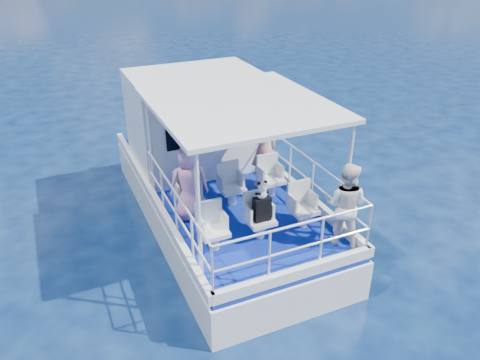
# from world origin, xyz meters

# --- Properties ---
(ground) EXTENTS (2000.00, 2000.00, 0.00)m
(ground) POSITION_xyz_m (0.00, 0.00, 0.00)
(ground) COLOR #071638
(ground) RESTS_ON ground
(hull) EXTENTS (3.00, 7.00, 1.60)m
(hull) POSITION_xyz_m (0.00, 1.00, 0.00)
(hull) COLOR white
(hull) RESTS_ON ground
(deck) EXTENTS (2.90, 6.90, 0.10)m
(deck) POSITION_xyz_m (0.00, 1.00, 0.85)
(deck) COLOR #0A1F90
(deck) RESTS_ON hull
(cabin) EXTENTS (2.85, 2.00, 2.20)m
(cabin) POSITION_xyz_m (0.00, 2.30, 2.00)
(cabin) COLOR white
(cabin) RESTS_ON deck
(canopy) EXTENTS (3.00, 3.20, 0.08)m
(canopy) POSITION_xyz_m (0.00, -0.20, 3.14)
(canopy) COLOR white
(canopy) RESTS_ON cabin
(canopy_posts) EXTENTS (2.77, 2.97, 2.20)m
(canopy_posts) POSITION_xyz_m (0.00, -0.25, 2.00)
(canopy_posts) COLOR white
(canopy_posts) RESTS_ON deck
(railings) EXTENTS (2.84, 3.59, 1.00)m
(railings) POSITION_xyz_m (0.00, -0.58, 1.40)
(railings) COLOR white
(railings) RESTS_ON deck
(seat_port_fwd) EXTENTS (0.48, 0.46, 0.38)m
(seat_port_fwd) POSITION_xyz_m (-0.90, 0.20, 1.09)
(seat_port_fwd) COLOR silver
(seat_port_fwd) RESTS_ON deck
(seat_center_fwd) EXTENTS (0.48, 0.46, 0.38)m
(seat_center_fwd) POSITION_xyz_m (0.00, 0.20, 1.09)
(seat_center_fwd) COLOR silver
(seat_center_fwd) RESTS_ON deck
(seat_stbd_fwd) EXTENTS (0.48, 0.46, 0.38)m
(seat_stbd_fwd) POSITION_xyz_m (0.90, 0.20, 1.09)
(seat_stbd_fwd) COLOR silver
(seat_stbd_fwd) RESTS_ON deck
(seat_port_aft) EXTENTS (0.48, 0.46, 0.38)m
(seat_port_aft) POSITION_xyz_m (-0.90, -1.10, 1.09)
(seat_port_aft) COLOR silver
(seat_port_aft) RESTS_ON deck
(seat_center_aft) EXTENTS (0.48, 0.46, 0.38)m
(seat_center_aft) POSITION_xyz_m (0.00, -1.10, 1.09)
(seat_center_aft) COLOR silver
(seat_center_aft) RESTS_ON deck
(seat_stbd_aft) EXTENTS (0.48, 0.46, 0.38)m
(seat_stbd_aft) POSITION_xyz_m (0.90, -1.10, 1.09)
(seat_stbd_aft) COLOR silver
(seat_stbd_aft) RESTS_ON deck
(passenger_port_fwd) EXTENTS (0.64, 0.52, 1.51)m
(passenger_port_fwd) POSITION_xyz_m (-0.94, 0.02, 1.65)
(passenger_port_fwd) COLOR #ED99BF
(passenger_port_fwd) RESTS_ON deck
(passenger_stbd_fwd) EXTENTS (0.63, 0.42, 1.70)m
(passenger_stbd_fwd) POSITION_xyz_m (0.94, 0.65, 1.75)
(passenger_stbd_fwd) COLOR #D49189
(passenger_stbd_fwd) RESTS_ON deck
(passenger_stbd_aft) EXTENTS (0.94, 0.96, 1.55)m
(passenger_stbd_aft) POSITION_xyz_m (1.25, -1.85, 1.68)
(passenger_stbd_aft) COLOR white
(passenger_stbd_aft) RESTS_ON deck
(backpack_port) EXTENTS (0.31, 0.18, 0.41)m
(backpack_port) POSITION_xyz_m (-0.93, 0.13, 1.48)
(backpack_port) COLOR black
(backpack_port) RESTS_ON seat_port_fwd
(backpack_center) EXTENTS (0.30, 0.17, 0.45)m
(backpack_center) POSITION_xyz_m (0.00, -1.15, 1.51)
(backpack_center) COLOR black
(backpack_center) RESTS_ON seat_center_aft
(compact_camera) EXTENTS (0.10, 0.06, 0.06)m
(compact_camera) POSITION_xyz_m (-0.92, 0.13, 1.72)
(compact_camera) COLOR black
(compact_camera) RESTS_ON backpack_port
(panda) EXTENTS (0.21, 0.18, 0.33)m
(panda) POSITION_xyz_m (-0.00, -1.15, 1.90)
(panda) COLOR white
(panda) RESTS_ON backpack_center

